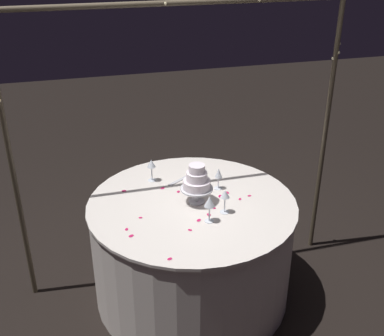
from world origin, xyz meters
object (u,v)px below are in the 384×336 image
at_px(decorative_arch, 181,103).
at_px(tiered_cake, 197,181).
at_px(wine_glass_3, 225,195).
at_px(wine_glass_1, 219,174).
at_px(wine_glass_2, 210,202).
at_px(cake_knife, 185,177).
at_px(wine_glass_0, 151,165).
at_px(main_table, 192,249).

relative_size(decorative_arch, tiered_cake, 8.31).
bearing_deg(wine_glass_3, tiered_cake, 127.62).
distance_m(decorative_arch, wine_glass_3, 0.70).
height_order(decorative_arch, wine_glass_1, decorative_arch).
xyz_separation_m(wine_glass_1, wine_glass_2, (-0.19, -0.39, 0.02)).
height_order(tiered_cake, cake_knife, tiered_cake).
xyz_separation_m(decorative_arch, wine_glass_1, (0.23, -0.16, -0.49)).
xyz_separation_m(wine_glass_2, cake_knife, (-0.00, 0.61, -0.13)).
bearing_deg(wine_glass_2, decorative_arch, 94.41).
bearing_deg(wine_glass_0, decorative_arch, -21.68).
height_order(main_table, cake_knife, cake_knife).
relative_size(wine_glass_0, wine_glass_2, 0.93).
bearing_deg(wine_glass_2, wine_glass_0, 111.18).
distance_m(wine_glass_1, cake_knife, 0.31).
height_order(wine_glass_1, wine_glass_2, wine_glass_2).
height_order(decorative_arch, wine_glass_0, decorative_arch).
distance_m(main_table, wine_glass_0, 0.67).
height_order(wine_glass_2, cake_knife, wine_glass_2).
height_order(tiered_cake, wine_glass_0, tiered_cake).
bearing_deg(tiered_cake, wine_glass_0, 121.84).
xyz_separation_m(main_table, wine_glass_2, (0.04, -0.25, 0.52)).
xyz_separation_m(wine_glass_0, cake_knife, (0.24, -0.02, -0.13)).
bearing_deg(wine_glass_1, tiered_cake, -145.82).
distance_m(wine_glass_0, wine_glass_2, 0.68).
xyz_separation_m(main_table, wine_glass_0, (-0.20, 0.38, 0.51)).
distance_m(tiered_cake, wine_glass_0, 0.45).
xyz_separation_m(wine_glass_1, cake_knife, (-0.19, 0.22, -0.11)).
bearing_deg(wine_glass_0, wine_glass_3, -56.20).
bearing_deg(cake_knife, tiered_cake, -91.10).
xyz_separation_m(decorative_arch, wine_glass_2, (0.04, -0.55, -0.47)).
bearing_deg(decorative_arch, wine_glass_0, 158.32).
relative_size(tiered_cake, wine_glass_1, 1.74).
distance_m(main_table, wine_glass_1, 0.57).
height_order(wine_glass_1, wine_glass_3, wine_glass_3).
height_order(main_table, tiered_cake, tiered_cake).
bearing_deg(wine_glass_0, tiered_cake, -58.16).
height_order(main_table, wine_glass_3, wine_glass_3).
relative_size(tiered_cake, cake_knife, 1.08).
relative_size(wine_glass_0, wine_glass_3, 1.02).
bearing_deg(wine_glass_3, cake_knife, 103.95).
xyz_separation_m(tiered_cake, wine_glass_2, (0.01, -0.26, -0.02)).
distance_m(tiered_cake, wine_glass_3, 0.23).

